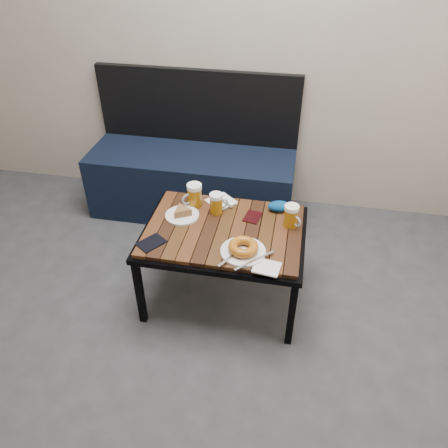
% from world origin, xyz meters
% --- Properties ---
extents(ground, '(4.00, 4.00, 0.00)m').
position_xyz_m(ground, '(0.00, 0.00, 0.00)').
color(ground, '#2D2D30').
rests_on(ground, ground).
extents(bench, '(1.40, 0.50, 0.95)m').
position_xyz_m(bench, '(-0.17, 1.76, 0.27)').
color(bench, black).
rests_on(bench, ground).
extents(cafe_table, '(0.84, 0.62, 0.47)m').
position_xyz_m(cafe_table, '(0.21, 0.94, 0.43)').
color(cafe_table, black).
rests_on(cafe_table, ground).
extents(beer_mug_left, '(0.12, 0.11, 0.13)m').
position_xyz_m(beer_mug_left, '(0.00, 1.12, 0.54)').
color(beer_mug_left, '#A0630C').
rests_on(beer_mug_left, cafe_table).
extents(beer_mug_centre, '(0.11, 0.09, 0.12)m').
position_xyz_m(beer_mug_centre, '(0.14, 1.08, 0.53)').
color(beer_mug_centre, '#A0630C').
rests_on(beer_mug_centre, cafe_table).
extents(beer_mug_right, '(0.11, 0.10, 0.12)m').
position_xyz_m(beer_mug_right, '(0.54, 1.03, 0.53)').
color(beer_mug_right, '#A0630C').
rests_on(beer_mug_right, cafe_table).
extents(plate_pie, '(0.18, 0.18, 0.05)m').
position_xyz_m(plate_pie, '(-0.04, 1.01, 0.49)').
color(plate_pie, white).
rests_on(plate_pie, cafe_table).
extents(plate_bagel, '(0.26, 0.26, 0.06)m').
position_xyz_m(plate_bagel, '(0.33, 0.77, 0.50)').
color(plate_bagel, white).
rests_on(plate_bagel, cafe_table).
extents(napkin_left, '(0.19, 0.19, 0.01)m').
position_xyz_m(napkin_left, '(0.14, 1.18, 0.48)').
color(napkin_left, white).
rests_on(napkin_left, cafe_table).
extents(napkin_right, '(0.13, 0.12, 0.01)m').
position_xyz_m(napkin_right, '(0.46, 0.68, 0.48)').
color(napkin_right, white).
rests_on(napkin_right, cafe_table).
extents(passport_navy, '(0.15, 0.16, 0.01)m').
position_xyz_m(passport_navy, '(-0.13, 0.76, 0.48)').
color(passport_navy, black).
rests_on(passport_navy, cafe_table).
extents(passport_burgundy, '(0.10, 0.13, 0.01)m').
position_xyz_m(passport_burgundy, '(0.34, 1.07, 0.47)').
color(passport_burgundy, black).
rests_on(passport_burgundy, cafe_table).
extents(knit_pouch, '(0.14, 0.10, 0.05)m').
position_xyz_m(knit_pouch, '(0.47, 1.16, 0.50)').
color(knit_pouch, navy).
rests_on(knit_pouch, cafe_table).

